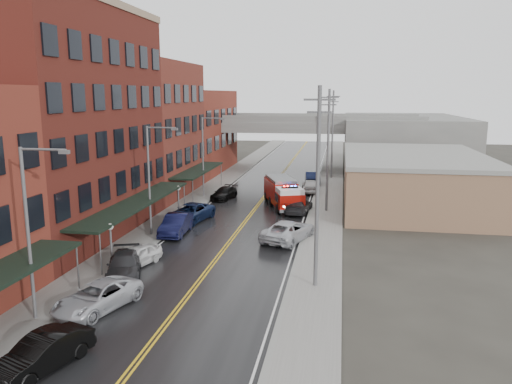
{
  "coord_description": "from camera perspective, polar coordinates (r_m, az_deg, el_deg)",
  "views": [
    {
      "loc": [
        8.52,
        -13.72,
        11.51
      ],
      "look_at": [
        1.16,
        28.88,
        3.0
      ],
      "focal_mm": 35.0,
      "sensor_mm": 36.0,
      "label": 1
    }
  ],
  "objects": [
    {
      "name": "parked_car_left_5",
      "position": [
        42.11,
        -9.12,
        -3.69
      ],
      "size": [
        2.02,
        5.17,
        1.68
      ],
      "primitive_type": "imported",
      "rotation": [
        0.0,
        0.0,
        0.05
      ],
      "color": "black",
      "rests_on": "ground"
    },
    {
      "name": "awning_2",
      "position": [
        57.18,
        -6.58,
        2.49
      ],
      "size": [
        2.6,
        13.0,
        3.09
      ],
      "color": "black",
      "rests_on": "ground"
    },
    {
      "name": "parked_car_left_1",
      "position": [
        23.9,
        -23.22,
        -16.56
      ],
      "size": [
        2.87,
        4.88,
        1.52
      ],
      "primitive_type": "imported",
      "rotation": [
        0.0,
        0.0,
        -0.29
      ],
      "color": "black",
      "rests_on": "ground"
    },
    {
      "name": "tan_building",
      "position": [
        54.98,
        17.48,
        1.19
      ],
      "size": [
        14.0,
        22.0,
        5.0
      ],
      "primitive_type": "cube",
      "color": "#936A4F",
      "rests_on": "ground"
    },
    {
      "name": "street_lamp_0",
      "position": [
        27.18,
        -24.26,
        -3.32
      ],
      "size": [
        2.64,
        0.22,
        9.0
      ],
      "color": "#59595B",
      "rests_on": "ground"
    },
    {
      "name": "parked_car_right_3",
      "position": [
        65.09,
        6.45,
        1.63
      ],
      "size": [
        2.32,
        5.26,
        1.68
      ],
      "primitive_type": "imported",
      "rotation": [
        0.0,
        0.0,
        3.25
      ],
      "color": "black",
      "rests_on": "ground"
    },
    {
      "name": "parked_car_left_3",
      "position": [
        33.39,
        -14.83,
        -8.08
      ],
      "size": [
        3.66,
        5.45,
        1.47
      ],
      "primitive_type": "imported",
      "rotation": [
        0.0,
        0.0,
        0.35
      ],
      "color": "#252528",
      "rests_on": "ground"
    },
    {
      "name": "curb_right",
      "position": [
        45.29,
        5.86,
        -3.55
      ],
      "size": [
        0.3,
        160.0,
        0.15
      ],
      "primitive_type": "cube",
      "color": "gray",
      "rests_on": "ground"
    },
    {
      "name": "parked_car_left_4",
      "position": [
        35.09,
        -13.5,
        -7.12
      ],
      "size": [
        2.79,
        4.43,
        1.41
      ],
      "primitive_type": "imported",
      "rotation": [
        0.0,
        0.0,
        -0.29
      ],
      "color": "silver",
      "rests_on": "ground"
    },
    {
      "name": "road",
      "position": [
        46.01,
        -1.19,
        -3.34
      ],
      "size": [
        11.0,
        160.0,
        0.02
      ],
      "primitive_type": "cube",
      "color": "black",
      "rests_on": "ground"
    },
    {
      "name": "parked_car_left_6",
      "position": [
        46.11,
        -7.54,
        -2.39
      ],
      "size": [
        3.86,
        6.23,
        1.61
      ],
      "primitive_type": "imported",
      "rotation": [
        0.0,
        0.0,
        -0.22
      ],
      "color": "#111F42",
      "rests_on": "ground"
    },
    {
      "name": "parked_car_left_7",
      "position": [
        55.51,
        -3.67,
        -0.15
      ],
      "size": [
        2.6,
        4.83,
        1.33
      ],
      "primitive_type": "imported",
      "rotation": [
        0.0,
        0.0,
        -0.17
      ],
      "color": "black",
      "rests_on": "ground"
    },
    {
      "name": "utility_pole_0",
      "position": [
        29.22,
        7.05,
        0.79
      ],
      "size": [
        1.8,
        0.24,
        12.0
      ],
      "color": "#59595B",
      "rests_on": "ground"
    },
    {
      "name": "utility_pole_1",
      "position": [
        49.02,
        8.23,
        4.93
      ],
      "size": [
        1.8,
        0.24,
        12.0
      ],
      "color": "#59595B",
      "rests_on": "ground"
    },
    {
      "name": "brick_building_far",
      "position": [
        75.17,
        -7.15,
        6.85
      ],
      "size": [
        9.0,
        20.0,
        12.0
      ],
      "primitive_type": "cube",
      "color": "maroon",
      "rests_on": "ground"
    },
    {
      "name": "parked_car_left_2",
      "position": [
        28.86,
        -17.66,
        -11.35
      ],
      "size": [
        3.89,
        5.75,
        1.46
      ],
      "primitive_type": "imported",
      "rotation": [
        0.0,
        0.0,
        -0.3
      ],
      "color": "#AFB1B8",
      "rests_on": "ground"
    },
    {
      "name": "overpass",
      "position": [
        76.4,
        3.39,
        6.97
      ],
      "size": [
        40.0,
        10.0,
        7.5
      ],
      "color": "slate",
      "rests_on": "ground"
    },
    {
      "name": "street_lamp_2",
      "position": [
        56.15,
        -5.85,
        4.61
      ],
      "size": [
        2.64,
        0.22,
        9.0
      ],
      "color": "#59595B",
      "rests_on": "ground"
    },
    {
      "name": "globe_lamp_2",
      "position": [
        47.11,
        -8.87,
        -0.26
      ],
      "size": [
        0.44,
        0.44,
        3.12
      ],
      "color": "#59595B",
      "rests_on": "ground"
    },
    {
      "name": "parked_car_right_2",
      "position": [
        59.54,
        6.25,
        0.71
      ],
      "size": [
        2.4,
        4.89,
        1.61
      ],
      "primitive_type": "imported",
      "rotation": [
        0.0,
        0.0,
        3.25
      ],
      "color": "silver",
      "rests_on": "ground"
    },
    {
      "name": "street_lamp_1",
      "position": [
        41.11,
        -11.84,
        2.05
      ],
      "size": [
        2.64,
        0.22,
        9.0
      ],
      "color": "#59595B",
      "rests_on": "ground"
    },
    {
      "name": "curb_left",
      "position": [
        47.36,
        -7.93,
        -2.94
      ],
      "size": [
        0.3,
        160.0,
        0.15
      ],
      "primitive_type": "cube",
      "color": "gray",
      "rests_on": "ground"
    },
    {
      "name": "sidewalk_left",
      "position": [
        47.88,
        -9.81,
        -2.85
      ],
      "size": [
        3.0,
        160.0,
        0.15
      ],
      "primitive_type": "cube",
      "color": "slate",
      "rests_on": "ground"
    },
    {
      "name": "brick_building_c",
      "position": [
        58.59,
        -12.18,
        6.96
      ],
      "size": [
        9.0,
        15.0,
        15.0
      ],
      "primitive_type": "cube",
      "color": "maroon",
      "rests_on": "ground"
    },
    {
      "name": "brick_building_b",
      "position": [
        42.79,
        -21.05,
        7.04
      ],
      "size": [
        9.0,
        20.0,
        18.0
      ],
      "primitive_type": "cube",
      "color": "#4C1C14",
      "rests_on": "ground"
    },
    {
      "name": "parked_car_right_1",
      "position": [
        49.28,
        4.9,
        -1.53
      ],
      "size": [
        2.71,
        5.31,
        1.47
      ],
      "primitive_type": "imported",
      "rotation": [
        0.0,
        0.0,
        3.01
      ],
      "color": "#29292C",
      "rests_on": "ground"
    },
    {
      "name": "utility_pole_2",
      "position": [
        68.93,
        8.73,
        6.68
      ],
      "size": [
        1.8,
        0.24,
        12.0
      ],
      "color": "#59595B",
      "rests_on": "ground"
    },
    {
      "name": "globe_lamp_1",
      "position": [
        34.51,
        -16.29,
        -4.78
      ],
      "size": [
        0.44,
        0.44,
        3.12
      ],
      "color": "#59595B",
      "rests_on": "ground"
    },
    {
      "name": "sidewalk_right",
      "position": [
        45.21,
        7.95,
        -3.62
      ],
      "size": [
        3.0,
        160.0,
        0.15
      ],
      "primitive_type": "cube",
      "color": "slate",
      "rests_on": "ground"
    },
    {
      "name": "awning_1",
      "position": [
        40.96,
        -13.46,
        -1.18
      ],
      "size": [
        2.6,
        18.0,
        3.09
      ],
      "color": "black",
      "rests_on": "ground"
    },
    {
      "name": "fire_truck",
      "position": [
        51.39,
        3.15,
        -0.02
      ],
      "size": [
        5.22,
        8.37,
        2.92
      ],
      "rotation": [
        0.0,
        0.0,
        0.35
      ],
      "color": "#920D06",
      "rests_on": "ground"
    },
    {
      "name": "parked_car_right_0",
      "position": [
        39.92,
        3.73,
        -4.43
      ],
      "size": [
        4.49,
        6.43,
        1.63
      ],
      "primitive_type": "imported",
      "rotation": [
        0.0,
        0.0,
        2.8
      ],
      "color": "#B4B7BD",
      "rests_on": "ground"
    },
    {
      "name": "right_far_block",
      "position": [
        84.59,
        16.27,
        5.6
      ],
      "size": [
        18.0,
        30.0,
        8.0
      ],
      "primitive_type": "cube",
      "color": "slate",
      "rests_on": "ground"
    }
  ]
}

